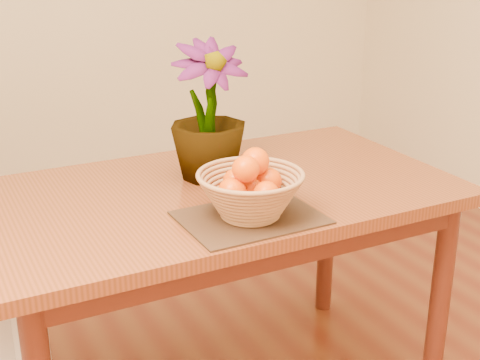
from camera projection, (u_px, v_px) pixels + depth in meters
name	position (u px, v px, depth m)	size (l,w,h in m)	color
table	(220.00, 214.00, 2.02)	(1.40, 0.80, 0.75)	brown
placemat	(250.00, 218.00, 1.77)	(0.36, 0.27, 0.01)	#3A2115
wicker_basket	(250.00, 197.00, 1.75)	(0.29, 0.29, 0.12)	#AB7747
orange_pile	(251.00, 180.00, 1.74)	(0.19, 0.19, 0.13)	red
potted_plant	(208.00, 111.00, 2.00)	(0.23, 0.23, 0.42)	#1B4B15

